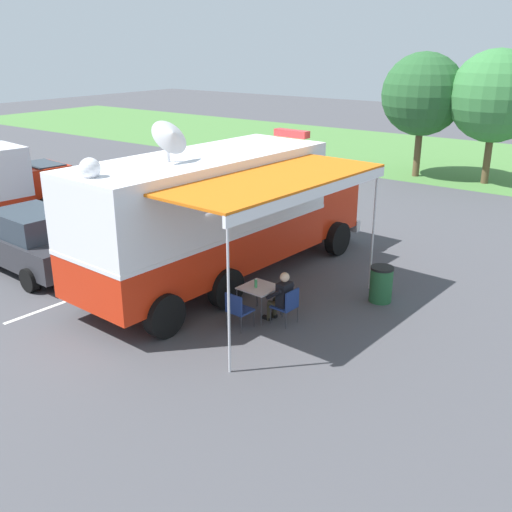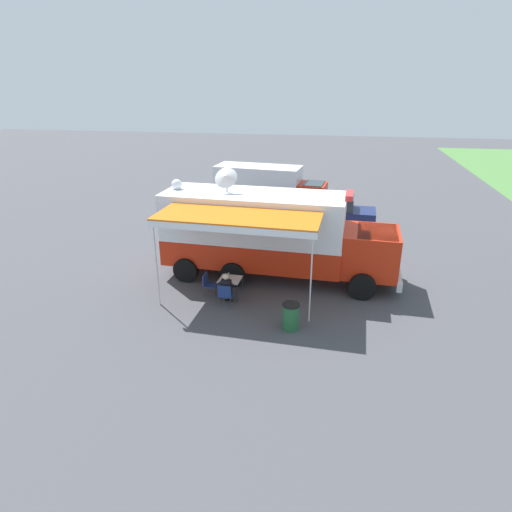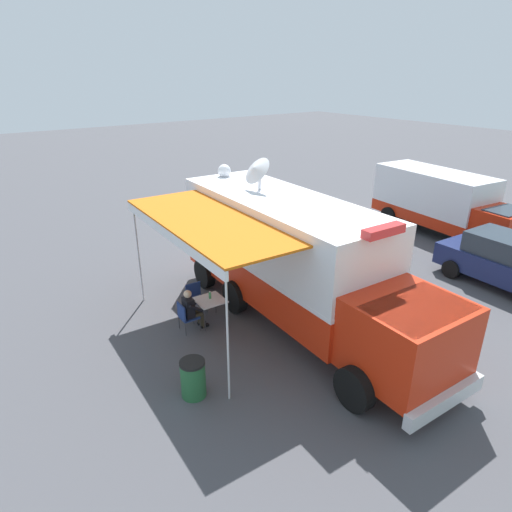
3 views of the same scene
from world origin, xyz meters
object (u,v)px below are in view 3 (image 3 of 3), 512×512
at_px(water_bottle, 210,295).
at_px(car_behind_truck, 340,233).
at_px(folding_table, 210,301).
at_px(folding_chair_beside_table, 195,295).
at_px(trash_bin, 193,378).
at_px(seated_responder, 192,309).
at_px(command_truck, 295,258).
at_px(folding_chair_at_table, 186,315).
at_px(car_far_corner, 504,261).
at_px(support_truck, 441,203).

xyz_separation_m(water_bottle, car_behind_truck, (-6.77, -1.35, 0.05)).
relative_size(folding_table, folding_chair_beside_table, 0.97).
height_order(folding_chair_beside_table, trash_bin, trash_bin).
height_order(folding_table, seated_responder, seated_responder).
bearing_deg(trash_bin, command_truck, -162.97).
bearing_deg(folding_chair_at_table, folding_chair_beside_table, -132.29).
bearing_deg(water_bottle, car_behind_truck, -168.74).
relative_size(seated_responder, car_far_corner, 0.29).
relative_size(folding_chair_beside_table, trash_bin, 0.96).
relative_size(seated_responder, car_behind_truck, 0.29).
bearing_deg(folding_chair_beside_table, folding_chair_at_table, 47.71).
distance_m(folding_table, support_truck, 12.22).
xyz_separation_m(trash_bin, support_truck, (-14.12, -2.96, 0.93)).
xyz_separation_m(folding_table, folding_chair_beside_table, (0.02, -0.85, -0.16)).
distance_m(water_bottle, trash_bin, 3.25).
distance_m(folding_chair_beside_table, support_truck, 12.24).
xyz_separation_m(support_truck, car_far_corner, (2.99, 4.28, -0.51)).
xyz_separation_m(folding_chair_at_table, car_behind_truck, (-7.62, -1.43, 0.37)).
height_order(command_truck, folding_table, command_truck).
height_order(water_bottle, folding_chair_beside_table, water_bottle).
height_order(water_bottle, seated_responder, seated_responder).
relative_size(folding_table, car_far_corner, 0.20).
bearing_deg(seated_responder, folding_chair_beside_table, -124.29).
bearing_deg(car_behind_truck, support_truck, 170.13).
height_order(water_bottle, trash_bin, water_bottle).
xyz_separation_m(folding_chair_beside_table, trash_bin, (1.91, 3.33, -0.06)).
xyz_separation_m(seated_responder, support_truck, (-12.80, -0.50, 0.73)).
height_order(seated_responder, trash_bin, seated_responder).
height_order(folding_chair_at_table, folding_chair_beside_table, same).
bearing_deg(folding_table, car_behind_truck, -168.27).
bearing_deg(trash_bin, folding_table, -127.97).
relative_size(command_truck, folding_table, 11.40).
distance_m(folding_chair_at_table, car_far_corner, 10.70).
xyz_separation_m(seated_responder, car_behind_truck, (-7.43, -1.44, 0.23)).
bearing_deg(folding_table, support_truck, -177.73).
bearing_deg(command_truck, support_truck, -170.27).
bearing_deg(seated_responder, folding_table, -178.19).
bearing_deg(command_truck, car_behind_truck, -150.71).
distance_m(seated_responder, support_truck, 12.83).
bearing_deg(trash_bin, folding_chair_at_table, -114.66).
height_order(water_bottle, support_truck, support_truck).
bearing_deg(seated_responder, car_behind_truck, -169.07).
relative_size(folding_chair_beside_table, car_behind_truck, 0.20).
relative_size(folding_table, support_truck, 0.12).
distance_m(folding_chair_beside_table, seated_responder, 1.06).
bearing_deg(support_truck, seated_responder, 2.25).
bearing_deg(car_behind_truck, folding_chair_at_table, 10.60).
bearing_deg(car_far_corner, command_truck, -19.66).
bearing_deg(car_far_corner, folding_table, -22.44).
relative_size(command_truck, folding_chair_at_table, 11.05).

